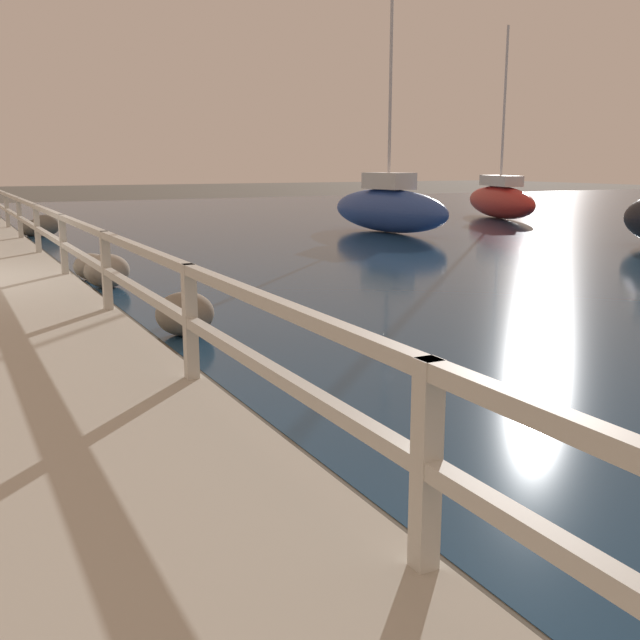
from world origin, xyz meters
TOP-DOWN VIEW (x-y plane):
  - railing at (1.88, -0.00)m, footprint 0.10×32.50m
  - boulder_upstream at (2.54, 1.47)m, footprint 0.62×0.56m
  - boulder_water_edge at (2.71, -3.56)m, footprint 0.71×0.63m
  - boulder_far_strip at (2.93, 10.50)m, footprint 0.80×0.72m
  - boulder_near_dock at (2.52, 10.53)m, footprint 0.61×0.55m
  - boulder_downstream at (2.61, 0.46)m, footprint 0.75×0.68m
  - sailboat_red at (18.97, 9.94)m, footprint 2.90×6.00m
  - sailboat_blue at (12.18, 6.95)m, footprint 1.65×5.28m

SIDE VIEW (x-z plane):
  - boulder_near_dock at x=2.52m, z-range 0.00..0.46m
  - boulder_upstream at x=2.54m, z-range 0.00..0.47m
  - boulder_water_edge at x=2.71m, z-range 0.00..0.53m
  - boulder_downstream at x=2.61m, z-range 0.00..0.56m
  - boulder_far_strip at x=2.93m, z-range 0.00..0.60m
  - sailboat_red at x=18.97m, z-range -2.73..4.11m
  - sailboat_blue at x=12.18m, z-range -3.03..4.49m
  - railing at x=1.88m, z-range 0.51..1.43m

